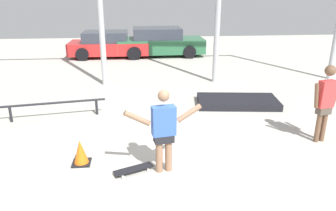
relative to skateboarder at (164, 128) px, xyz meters
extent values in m
plane|color=#B2ADA3|center=(0.39, 0.25, -0.89)|extent=(36.00, 36.00, 0.00)
cylinder|color=#8C664C|center=(-0.09, -0.02, -0.51)|extent=(0.13, 0.13, 0.76)
cylinder|color=#8C664C|center=(0.09, 0.02, -0.51)|extent=(0.13, 0.13, 0.76)
cube|color=black|center=(0.00, 0.00, -0.19)|extent=(0.39, 0.26, 0.17)
cube|color=#3359B2|center=(0.00, 0.00, 0.15)|extent=(0.46, 0.28, 0.55)
sphere|color=#8C664C|center=(0.00, 0.00, 0.62)|extent=(0.21, 0.21, 0.21)
cylinder|color=#8C664C|center=(-0.48, -0.08, 0.25)|extent=(0.50, 0.18, 0.34)
cylinder|color=#8C664C|center=(0.48, 0.08, 0.25)|extent=(0.50, 0.18, 0.34)
cube|color=black|center=(-0.58, 0.00, -0.82)|extent=(0.78, 0.50, 0.01)
cylinder|color=silver|center=(-0.38, 0.20, -0.86)|extent=(0.06, 0.05, 0.05)
cylinder|color=silver|center=(-0.30, 0.00, -0.86)|extent=(0.06, 0.05, 0.05)
cylinder|color=silver|center=(-0.86, 0.00, -0.86)|extent=(0.06, 0.05, 0.05)
cylinder|color=silver|center=(-0.77, -0.20, -0.86)|extent=(0.06, 0.05, 0.05)
cube|color=black|center=(2.51, 3.55, -0.79)|extent=(2.48, 1.48, 0.19)
cylinder|color=black|center=(-2.68, 2.97, -0.46)|extent=(2.65, 0.47, 0.06)
cylinder|color=black|center=(-3.77, 2.80, -0.67)|extent=(0.07, 0.07, 0.43)
cylinder|color=black|center=(-1.60, 3.14, -0.67)|extent=(0.07, 0.07, 0.43)
cube|color=red|center=(-1.83, 11.32, -0.42)|extent=(3.96, 1.83, 0.60)
cube|color=#2D333D|center=(-1.99, 11.32, 0.14)|extent=(2.18, 1.67, 0.50)
cylinder|color=black|center=(-0.60, 12.19, -0.58)|extent=(0.62, 0.23, 0.62)
cylinder|color=black|center=(-0.62, 10.43, -0.58)|extent=(0.62, 0.23, 0.62)
cylinder|color=black|center=(-3.05, 12.21, -0.58)|extent=(0.62, 0.23, 0.62)
cylinder|color=black|center=(-3.06, 10.46, -0.58)|extent=(0.62, 0.23, 0.62)
cube|color=#28603D|center=(0.78, 11.39, -0.36)|extent=(4.41, 1.93, 0.71)
cube|color=#2D333D|center=(0.60, 11.38, 0.26)|extent=(2.44, 1.74, 0.54)
cylinder|color=black|center=(2.11, 12.31, -0.57)|extent=(0.64, 0.23, 0.63)
cylinder|color=black|center=(2.15, 10.52, -0.57)|extent=(0.64, 0.23, 0.63)
cylinder|color=black|center=(-0.60, 12.25, -0.57)|extent=(0.64, 0.23, 0.63)
cylinder|color=black|center=(-0.56, 10.46, -0.57)|extent=(0.64, 0.23, 0.63)
cylinder|color=brown|center=(3.71, 0.97, -0.47)|extent=(0.11, 0.11, 0.83)
cylinder|color=brown|center=(3.56, 0.93, -0.47)|extent=(0.11, 0.11, 0.83)
cube|color=#4C4238|center=(3.63, 0.95, -0.13)|extent=(0.34, 0.24, 0.18)
cube|color=#DB3838|center=(3.63, 0.95, 0.25)|extent=(0.39, 0.26, 0.60)
sphere|color=brown|center=(3.63, 0.95, 0.77)|extent=(0.23, 0.23, 0.23)
cylinder|color=brown|center=(3.89, 1.01, 0.23)|extent=(0.17, 0.12, 0.56)
cylinder|color=brown|center=(3.38, 0.89, 0.23)|extent=(0.17, 0.12, 0.56)
cube|color=black|center=(-1.62, 0.42, -0.87)|extent=(0.36, 0.36, 0.03)
cone|color=orange|center=(-1.62, 0.42, -0.62)|extent=(0.29, 0.29, 0.48)
camera|label=1|loc=(-0.44, -5.47, 2.41)|focal=35.00mm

